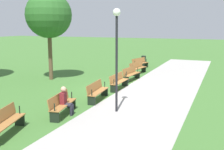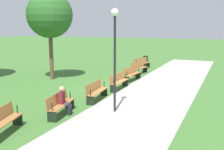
{
  "view_description": "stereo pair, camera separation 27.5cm",
  "coord_description": "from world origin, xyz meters",
  "px_view_note": "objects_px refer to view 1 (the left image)",
  "views": [
    {
      "loc": [
        14.32,
        5.53,
        3.68
      ],
      "look_at": [
        0.0,
        -0.48,
        0.8
      ],
      "focal_mm": 43.41,
      "sensor_mm": 36.0,
      "label": 1
    },
    {
      "loc": [
        14.21,
        5.79,
        3.68
      ],
      "look_at": [
        0.0,
        -0.48,
        0.8
      ],
      "focal_mm": 43.41,
      "sensor_mm": 36.0,
      "label": 2
    }
  ],
  "objects_px": {
    "bench_0": "(140,63)",
    "lamp_post": "(117,42)",
    "bench_4": "(97,91)",
    "trash_bin": "(144,61)",
    "person_seated": "(65,100)",
    "bench_6": "(5,122)",
    "tree_1": "(49,15)",
    "bench_2": "(131,73)",
    "bench_5": "(62,104)",
    "bench_1": "(138,68)",
    "bench_3": "(118,81)"
  },
  "relations": [
    {
      "from": "bench_0",
      "to": "bench_1",
      "type": "relative_size",
      "value": 1.0
    },
    {
      "from": "person_seated",
      "to": "lamp_post",
      "type": "xyz_separation_m",
      "value": [
        -1.22,
        1.78,
        2.35
      ]
    },
    {
      "from": "bench_0",
      "to": "lamp_post",
      "type": "distance_m",
      "value": 12.16
    },
    {
      "from": "bench_4",
      "to": "trash_bin",
      "type": "relative_size",
      "value": 2.14
    },
    {
      "from": "bench_4",
      "to": "lamp_post",
      "type": "height_order",
      "value": "lamp_post"
    },
    {
      "from": "bench_0",
      "to": "bench_2",
      "type": "xyz_separation_m",
      "value": [
        5.13,
        0.95,
        0.0
      ]
    },
    {
      "from": "bench_6",
      "to": "trash_bin",
      "type": "height_order",
      "value": "trash_bin"
    },
    {
      "from": "bench_0",
      "to": "bench_2",
      "type": "distance_m",
      "value": 5.22
    },
    {
      "from": "bench_5",
      "to": "bench_6",
      "type": "bearing_deg",
      "value": -23.62
    },
    {
      "from": "bench_6",
      "to": "person_seated",
      "type": "relative_size",
      "value": 1.67
    },
    {
      "from": "bench_3",
      "to": "bench_5",
      "type": "distance_m",
      "value": 5.22
    },
    {
      "from": "trash_bin",
      "to": "lamp_post",
      "type": "bearing_deg",
      "value": 11.28
    },
    {
      "from": "bench_2",
      "to": "trash_bin",
      "type": "bearing_deg",
      "value": -165.62
    },
    {
      "from": "bench_5",
      "to": "tree_1",
      "type": "distance_m",
      "value": 8.64
    },
    {
      "from": "bench_6",
      "to": "trash_bin",
      "type": "relative_size",
      "value": 2.16
    },
    {
      "from": "bench_3",
      "to": "tree_1",
      "type": "height_order",
      "value": "tree_1"
    },
    {
      "from": "bench_3",
      "to": "bench_5",
      "type": "height_order",
      "value": "same"
    },
    {
      "from": "bench_0",
      "to": "bench_3",
      "type": "bearing_deg",
      "value": 23.64
    },
    {
      "from": "bench_1",
      "to": "bench_6",
      "type": "height_order",
      "value": "same"
    },
    {
      "from": "bench_6",
      "to": "tree_1",
      "type": "bearing_deg",
      "value": -169.62
    },
    {
      "from": "tree_1",
      "to": "trash_bin",
      "type": "bearing_deg",
      "value": 153.92
    },
    {
      "from": "bench_6",
      "to": "bench_3",
      "type": "bearing_deg",
      "value": 156.36
    },
    {
      "from": "bench_3",
      "to": "bench_4",
      "type": "relative_size",
      "value": 0.98
    },
    {
      "from": "bench_3",
      "to": "lamp_post",
      "type": "xyz_separation_m",
      "value": [
        3.89,
        1.44,
        2.51
      ]
    },
    {
      "from": "bench_2",
      "to": "bench_5",
      "type": "xyz_separation_m",
      "value": [
        7.81,
        -0.36,
        0.0
      ]
    },
    {
      "from": "bench_2",
      "to": "tree_1",
      "type": "distance_m",
      "value": 6.67
    },
    {
      "from": "bench_2",
      "to": "tree_1",
      "type": "relative_size",
      "value": 0.34
    },
    {
      "from": "bench_1",
      "to": "bench_2",
      "type": "bearing_deg",
      "value": 18.38
    },
    {
      "from": "bench_6",
      "to": "lamp_post",
      "type": "height_order",
      "value": "lamp_post"
    },
    {
      "from": "bench_4",
      "to": "bench_6",
      "type": "xyz_separation_m",
      "value": [
        5.13,
        -0.95,
        0.0
      ]
    },
    {
      "from": "bench_0",
      "to": "trash_bin",
      "type": "height_order",
      "value": "trash_bin"
    },
    {
      "from": "bench_3",
      "to": "tree_1",
      "type": "distance_m",
      "value": 6.59
    },
    {
      "from": "bench_1",
      "to": "bench_2",
      "type": "relative_size",
      "value": 1.01
    },
    {
      "from": "bench_4",
      "to": "bench_6",
      "type": "distance_m",
      "value": 5.22
    },
    {
      "from": "bench_4",
      "to": "bench_0",
      "type": "bearing_deg",
      "value": 179.97
    },
    {
      "from": "bench_2",
      "to": "bench_0",
      "type": "bearing_deg",
      "value": -164.26
    },
    {
      "from": "bench_5",
      "to": "lamp_post",
      "type": "distance_m",
      "value": 3.42
    },
    {
      "from": "bench_5",
      "to": "person_seated",
      "type": "distance_m",
      "value": 0.22
    },
    {
      "from": "bench_4",
      "to": "tree_1",
      "type": "distance_m",
      "value": 7.31
    },
    {
      "from": "bench_3",
      "to": "trash_bin",
      "type": "bearing_deg",
      "value": -172.69
    },
    {
      "from": "bench_5",
      "to": "trash_bin",
      "type": "xyz_separation_m",
      "value": [
        -14.46,
        -0.71,
        -0.01
      ]
    },
    {
      "from": "lamp_post",
      "to": "bench_1",
      "type": "bearing_deg",
      "value": -168.11
    },
    {
      "from": "bench_2",
      "to": "bench_5",
      "type": "distance_m",
      "value": 7.81
    },
    {
      "from": "tree_1",
      "to": "bench_6",
      "type": "bearing_deg",
      "value": 26.16
    },
    {
      "from": "lamp_post",
      "to": "bench_0",
      "type": "bearing_deg",
      "value": -167.85
    },
    {
      "from": "bench_0",
      "to": "person_seated",
      "type": "xyz_separation_m",
      "value": [
        12.85,
        0.72,
        0.16
      ]
    },
    {
      "from": "bench_1",
      "to": "trash_bin",
      "type": "relative_size",
      "value": 2.16
    },
    {
      "from": "bench_2",
      "to": "bench_5",
      "type": "height_order",
      "value": "same"
    },
    {
      "from": "bench_1",
      "to": "trash_bin",
      "type": "height_order",
      "value": "trash_bin"
    },
    {
      "from": "bench_5",
      "to": "bench_6",
      "type": "height_order",
      "value": "same"
    }
  ]
}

